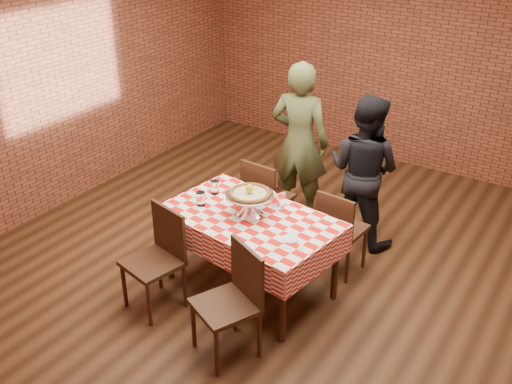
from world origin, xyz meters
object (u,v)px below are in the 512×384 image
condiment_caddy (278,197)px  chair_near_right (225,305)px  chair_far_left (269,198)px  water_glass_right (215,187)px  water_glass_left (201,199)px  pizza (250,194)px  chair_far_right (343,230)px  diner_black (364,170)px  diner_olive (300,142)px  pizza_stand (250,204)px  table (250,253)px  chair_near_left (152,263)px

condiment_caddy → chair_near_right: bearing=-50.2°
condiment_caddy → chair_far_left: size_ratio=0.17×
condiment_caddy → chair_near_right: chair_near_right is taller
water_glass_right → condiment_caddy: (0.61, 0.13, 0.01)m
condiment_caddy → water_glass_left: bearing=-117.3°
condiment_caddy → pizza: bearing=-85.2°
chair_far_right → diner_black: size_ratio=0.55×
pizza → diner_olive: diner_olive is taller
water_glass_left → condiment_caddy: (0.58, 0.38, 0.01)m
chair_far_right → chair_near_right: bearing=85.3°
pizza_stand → table: bearing=-56.3°
chair_far_right → table: bearing=56.9°
chair_far_right → diner_black: 0.71m
pizza → chair_near_right: pizza is taller
table → chair_far_left: chair_far_left is taller
water_glass_left → chair_near_left: 0.71m
condiment_caddy → chair_far_left: bearing=157.5°
diner_olive → diner_black: (0.79, -0.10, -0.09)m
condiment_caddy → chair_far_left: condiment_caddy is taller
diner_olive → diner_black: diner_olive is taller
chair_near_right → chair_far_right: (0.26, 1.53, -0.03)m
water_glass_right → chair_near_right: size_ratio=0.14×
pizza → chair_far_right: bearing=49.4°
pizza_stand → diner_black: 1.40m
chair_far_left → chair_near_right: bearing=115.0°
condiment_caddy → diner_olive: size_ratio=0.08×
water_glass_right → diner_black: 1.52m
chair_near_left → diner_black: diner_black is taller
water_glass_right → chair_far_left: chair_far_left is taller
pizza → water_glass_right: bearing=163.8°
diner_olive → table: bearing=93.2°
table → condiment_caddy: bearing=72.4°
condiment_caddy → chair_far_right: bearing=70.7°
chair_near_left → chair_far_left: chair_near_left is taller
condiment_caddy → chair_near_left: 1.24m
chair_near_left → diner_olive: diner_olive is taller
water_glass_right → diner_olive: size_ratio=0.07×
pizza → condiment_caddy: 0.32m
chair_far_left → diner_olive: (0.03, 0.57, 0.43)m
table → water_glass_right: water_glass_right is taller
pizza_stand → diner_black: (0.50, 1.30, -0.07)m
table → chair_near_right: chair_near_right is taller
pizza → condiment_caddy: bearing=65.8°
condiment_caddy → diner_black: diner_black is taller
condiment_caddy → pizza_stand: bearing=-85.2°
chair_near_left → diner_olive: bearing=96.4°
chair_near_left → chair_near_right: 0.87m
water_glass_left → water_glass_right: (-0.03, 0.25, 0.00)m
chair_far_left → diner_black: bearing=-146.5°
chair_near_left → water_glass_left: bearing=96.2°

